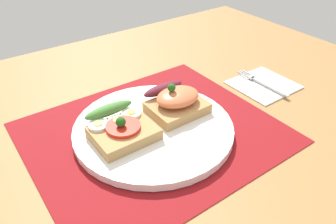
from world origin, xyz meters
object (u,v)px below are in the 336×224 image
object	(u,v)px
sandwich_egg_tomato	(120,127)
fork	(261,82)
plate	(154,128)
sandwich_salmon	(176,101)
napkin	(263,84)

from	to	relation	value
sandwich_egg_tomato	fork	world-z (taller)	sandwich_egg_tomato
plate	fork	world-z (taller)	plate
plate	sandwich_salmon	world-z (taller)	sandwich_salmon
sandwich_egg_tomato	fork	size ratio (longest dim) A/B	0.74
sandwich_salmon	napkin	bearing A→B (deg)	-3.57
sandwich_egg_tomato	sandwich_salmon	distance (cm)	11.28
plate	sandwich_salmon	bearing A→B (deg)	13.88
plate	napkin	xyz separation A→B (cm)	(27.68, 0.03, -0.66)
plate	sandwich_salmon	distance (cm)	6.42
plate	sandwich_egg_tomato	xyz separation A→B (cm)	(-5.60, 1.17, 2.12)
plate	fork	size ratio (longest dim) A/B	2.06
sandwich_salmon	plate	bearing A→B (deg)	-166.12
fork	napkin	bearing A→B (deg)	-46.25
sandwich_salmon	napkin	distance (cm)	22.31
sandwich_egg_tomato	napkin	world-z (taller)	sandwich_egg_tomato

